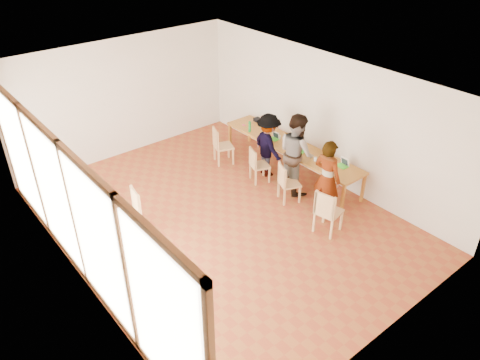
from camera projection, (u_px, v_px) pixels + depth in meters
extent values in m
plane|color=#984E24|center=(221.00, 219.00, 9.91)|extent=(8.00, 8.00, 0.00)
cube|color=beige|center=(124.00, 98.00, 11.77)|extent=(6.00, 0.10, 3.00)
cube|color=beige|center=(392.00, 264.00, 6.48)|extent=(6.00, 0.10, 3.00)
cube|color=beige|center=(323.00, 117.00, 10.74)|extent=(0.10, 8.00, 3.00)
cube|color=white|center=(72.00, 213.00, 7.53)|extent=(0.10, 8.00, 3.00)
cube|color=white|center=(217.00, 82.00, 8.33)|extent=(6.00, 8.00, 0.04)
cube|color=#B57328|center=(291.00, 146.00, 11.20)|extent=(0.80, 4.00, 0.05)
cube|color=#B57328|center=(343.00, 199.00, 9.93)|extent=(0.06, 0.06, 0.70)
cube|color=#B57328|center=(230.00, 136.00, 12.49)|extent=(0.06, 0.06, 0.70)
cube|color=#B57328|center=(363.00, 188.00, 10.29)|extent=(0.06, 0.06, 0.70)
cube|color=#B57328|center=(249.00, 130.00, 12.86)|extent=(0.06, 0.06, 0.70)
cube|color=#B57328|center=(60.00, 182.00, 9.82)|extent=(0.90, 0.90, 0.05)
cube|color=#B57328|center=(52.00, 211.00, 9.55)|extent=(0.05, 0.05, 0.70)
cube|color=#B57328|center=(39.00, 195.00, 10.06)|extent=(0.05, 0.05, 0.70)
cube|color=#B57328|center=(89.00, 198.00, 9.97)|extent=(0.05, 0.05, 0.70)
cube|color=#B57328|center=(74.00, 183.00, 10.48)|extent=(0.05, 0.05, 0.70)
cube|color=tan|center=(329.00, 212.00, 9.33)|extent=(0.55, 0.55, 0.04)
cube|color=tan|center=(325.00, 205.00, 9.05)|extent=(0.14, 0.46, 0.48)
cube|color=tan|center=(290.00, 183.00, 10.31)|extent=(0.55, 0.55, 0.04)
cube|color=tan|center=(282.00, 175.00, 10.14)|extent=(0.20, 0.40, 0.44)
cube|color=tan|center=(260.00, 165.00, 11.03)|extent=(0.51, 0.51, 0.04)
cube|color=tan|center=(253.00, 158.00, 10.86)|extent=(0.17, 0.39, 0.42)
cube|color=tan|center=(224.00, 146.00, 11.78)|extent=(0.57, 0.57, 0.04)
cube|color=tan|center=(216.00, 138.00, 11.60)|extent=(0.20, 0.43, 0.46)
cube|color=tan|center=(127.00, 216.00, 9.17)|extent=(0.54, 0.54, 0.05)
cube|color=tan|center=(136.00, 202.00, 9.12)|extent=(0.12, 0.48, 0.50)
imported|color=gray|center=(327.00, 179.00, 9.65)|extent=(0.48, 0.67, 1.73)
imported|color=gray|center=(296.00, 153.00, 10.46)|extent=(0.94, 1.07, 1.87)
imported|color=gray|center=(268.00, 145.00, 11.11)|extent=(0.76, 1.10, 1.57)
cube|color=#4AD62D|center=(342.00, 166.00, 10.30)|extent=(0.17, 0.24, 0.03)
cube|color=white|center=(345.00, 161.00, 10.30)|extent=(0.07, 0.22, 0.20)
cube|color=#4AD62D|center=(299.00, 151.00, 10.90)|extent=(0.24, 0.29, 0.03)
cube|color=white|center=(301.00, 146.00, 10.92)|extent=(0.14, 0.24, 0.21)
cube|color=#4AD62D|center=(274.00, 139.00, 11.44)|extent=(0.18, 0.23, 0.02)
cube|color=white|center=(276.00, 135.00, 11.45)|extent=(0.08, 0.21, 0.18)
imported|color=yellow|center=(294.00, 145.00, 11.10)|extent=(0.12, 0.12, 0.10)
cylinder|color=#187F31|center=(250.00, 127.00, 11.75)|extent=(0.07, 0.07, 0.28)
cylinder|color=silver|center=(315.00, 159.00, 10.51)|extent=(0.07, 0.07, 0.09)
cylinder|color=white|center=(279.00, 137.00, 11.50)|extent=(0.08, 0.08, 0.06)
cube|color=#C42D44|center=(244.00, 125.00, 12.15)|extent=(0.05, 0.10, 0.01)
cube|color=black|center=(259.00, 120.00, 12.31)|extent=(0.16, 0.26, 0.09)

